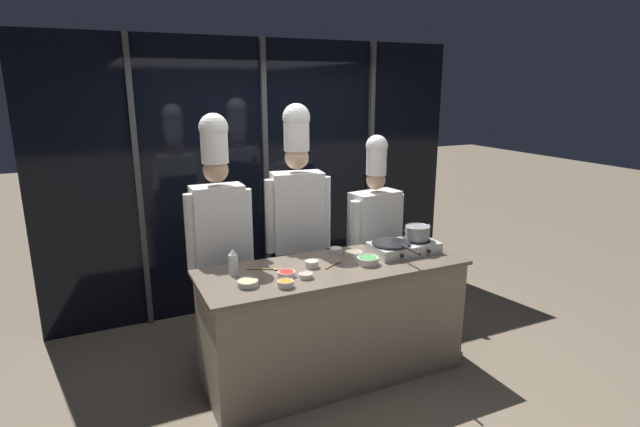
% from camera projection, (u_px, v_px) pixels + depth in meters
% --- Properties ---
extents(ground_plane, '(24.00, 24.00, 0.00)m').
position_uv_depth(ground_plane, '(333.00, 373.00, 4.02)').
color(ground_plane, '#7F705B').
extents(window_wall_back, '(4.31, 0.09, 2.70)m').
position_uv_depth(window_wall_back, '(265.00, 177.00, 5.08)').
color(window_wall_back, black).
rests_on(window_wall_back, ground_plane).
extents(demo_counter, '(2.06, 0.74, 0.93)m').
position_uv_depth(demo_counter, '(333.00, 321.00, 3.90)').
color(demo_counter, gray).
rests_on(demo_counter, ground_plane).
extents(portable_stove, '(0.55, 0.32, 0.10)m').
position_uv_depth(portable_stove, '(404.00, 247.00, 4.06)').
color(portable_stove, silver).
rests_on(portable_stove, demo_counter).
extents(frying_pan, '(0.31, 0.54, 0.04)m').
position_uv_depth(frying_pan, '(391.00, 241.00, 3.99)').
color(frying_pan, '#232326').
rests_on(frying_pan, portable_stove).
extents(stock_pot, '(0.23, 0.20, 0.12)m').
position_uv_depth(stock_pot, '(417.00, 232.00, 4.08)').
color(stock_pot, '#93969B').
rests_on(stock_pot, portable_stove).
extents(squeeze_bottle_clear, '(0.07, 0.07, 0.20)m').
position_uv_depth(squeeze_bottle_clear, '(233.00, 262.00, 3.58)').
color(squeeze_bottle_clear, white).
rests_on(squeeze_bottle_clear, demo_counter).
extents(prep_bowl_bell_pepper, '(0.13, 0.13, 0.04)m').
position_uv_depth(prep_bowl_bell_pepper, '(286.00, 273.00, 3.57)').
color(prep_bowl_bell_pepper, silver).
rests_on(prep_bowl_bell_pepper, demo_counter).
extents(prep_bowl_scallions, '(0.17, 0.17, 0.06)m').
position_uv_depth(prep_bowl_scallions, '(368.00, 260.00, 3.81)').
color(prep_bowl_scallions, silver).
rests_on(prep_bowl_scallions, demo_counter).
extents(prep_bowl_garlic, '(0.10, 0.10, 0.05)m').
position_uv_depth(prep_bowl_garlic, '(312.00, 264.00, 3.74)').
color(prep_bowl_garlic, silver).
rests_on(prep_bowl_garlic, demo_counter).
extents(prep_bowl_carrots, '(0.11, 0.11, 0.05)m').
position_uv_depth(prep_bowl_carrots, '(286.00, 283.00, 3.38)').
color(prep_bowl_carrots, silver).
rests_on(prep_bowl_carrots, demo_counter).
extents(prep_bowl_ginger, '(0.14, 0.14, 0.04)m').
position_uv_depth(prep_bowl_ginger, '(248.00, 283.00, 3.39)').
color(prep_bowl_ginger, silver).
rests_on(prep_bowl_ginger, demo_counter).
extents(prep_bowl_mushrooms, '(0.14, 0.14, 0.04)m').
position_uv_depth(prep_bowl_mushrooms, '(354.00, 254.00, 3.99)').
color(prep_bowl_mushrooms, silver).
rests_on(prep_bowl_mushrooms, demo_counter).
extents(prep_bowl_shrimp, '(0.10, 0.10, 0.04)m').
position_uv_depth(prep_bowl_shrimp, '(306.00, 275.00, 3.54)').
color(prep_bowl_shrimp, silver).
rests_on(prep_bowl_shrimp, demo_counter).
extents(prep_bowl_noodles, '(0.10, 0.10, 0.05)m').
position_uv_depth(prep_bowl_noodles, '(336.00, 250.00, 4.05)').
color(prep_bowl_noodles, silver).
rests_on(prep_bowl_noodles, demo_counter).
extents(serving_spoon_slotted, '(0.27, 0.15, 0.02)m').
position_uv_depth(serving_spoon_slotted, '(274.00, 269.00, 3.70)').
color(serving_spoon_slotted, olive).
rests_on(serving_spoon_slotted, demo_counter).
extents(serving_spoon_solid, '(0.19, 0.14, 0.02)m').
position_uv_depth(serving_spoon_solid, '(336.00, 263.00, 3.82)').
color(serving_spoon_solid, olive).
rests_on(serving_spoon_solid, demo_counter).
extents(chef_head, '(0.54, 0.22, 2.05)m').
position_uv_depth(chef_head, '(218.00, 221.00, 3.95)').
color(chef_head, '#232326').
rests_on(chef_head, ground_plane).
extents(chef_sous, '(0.57, 0.29, 2.11)m').
position_uv_depth(chef_sous, '(297.00, 207.00, 4.29)').
color(chef_sous, '#232326').
rests_on(chef_sous, ground_plane).
extents(chef_line, '(0.60, 0.31, 1.83)m').
position_uv_depth(chef_line, '(375.00, 224.00, 4.58)').
color(chef_line, '#4C4C51').
rests_on(chef_line, ground_plane).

